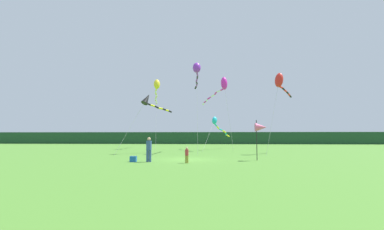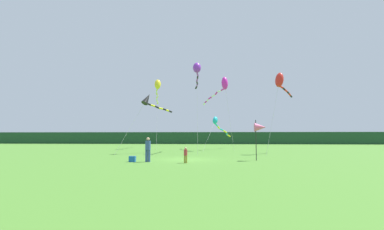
{
  "view_description": "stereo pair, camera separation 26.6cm",
  "coord_description": "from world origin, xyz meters",
  "views": [
    {
      "loc": [
        1.88,
        -21.97,
        1.89
      ],
      "look_at": [
        0.0,
        6.0,
        4.15
      ],
      "focal_mm": 24.81,
      "sensor_mm": 36.0,
      "label": 1
    },
    {
      "loc": [
        2.15,
        -21.95,
        1.89
      ],
      "look_at": [
        0.0,
        6.0,
        4.15
      ],
      "focal_mm": 24.81,
      "sensor_mm": 36.0,
      "label": 2
    }
  ],
  "objects": [
    {
      "name": "kite_cyan",
      "position": [
        2.88,
        16.43,
        3.76
      ],
      "size": [
        4.17,
        9.8,
        4.87
      ],
      "color": "#B2B2B2",
      "rests_on": "ground"
    },
    {
      "name": "person_child",
      "position": [
        0.24,
        -3.05,
        0.63
      ],
      "size": [
        0.25,
        0.25,
        1.13
      ],
      "color": "olive",
      "rests_on": "ground"
    },
    {
      "name": "kite_black",
      "position": [
        -5.0,
        7.43,
        5.97
      ],
      "size": [
        5.0,
        5.89,
        6.89
      ],
      "color": "#B2B2B2",
      "rests_on": "ground"
    },
    {
      "name": "kite_purple",
      "position": [
        0.39,
        8.58,
        9.65
      ],
      "size": [
        1.04,
        7.93,
        10.53
      ],
      "color": "#B2B2B2",
      "rests_on": "ground"
    },
    {
      "name": "person_adult",
      "position": [
        -2.66,
        -2.36,
        1.02
      ],
      "size": [
        0.4,
        0.4,
        1.82
      ],
      "color": "#334C8C",
      "rests_on": "ground"
    },
    {
      "name": "distant_treeline",
      "position": [
        0.0,
        45.0,
        1.47
      ],
      "size": [
        108.0,
        2.85,
        2.95
      ],
      "primitive_type": "cube",
      "color": "#1E4228",
      "rests_on": "ground"
    },
    {
      "name": "ground_plane",
      "position": [
        0.0,
        0.0,
        0.0
      ],
      "size": [
        120.0,
        120.0,
        0.0
      ],
      "primitive_type": "plane",
      "color": "#4C842D"
    },
    {
      "name": "cooler_box",
      "position": [
        -3.81,
        -2.42,
        0.21
      ],
      "size": [
        0.46,
        0.36,
        0.42
      ],
      "primitive_type": "cube",
      "color": "#1959B2",
      "rests_on": "ground"
    },
    {
      "name": "kite_yellow",
      "position": [
        -6.5,
        19.16,
        9.79
      ],
      "size": [
        2.42,
        11.35,
        10.95
      ],
      "color": "#B2B2B2",
      "rests_on": "ground"
    },
    {
      "name": "banner_flag_pole",
      "position": [
        5.93,
        -0.58,
        2.59
      ],
      "size": [
        0.9,
        0.7,
        3.19
      ],
      "color": "black",
      "rests_on": "ground"
    },
    {
      "name": "kite_magenta",
      "position": [
        3.61,
        14.51,
        8.92
      ],
      "size": [
        4.2,
        7.22,
        10.11
      ],
      "color": "#B2B2B2",
      "rests_on": "ground"
    },
    {
      "name": "kite_red",
      "position": [
        9.73,
        7.84,
        7.98
      ],
      "size": [
        4.57,
        6.55,
        9.06
      ],
      "color": "#B2B2B2",
      "rests_on": "ground"
    }
  ]
}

